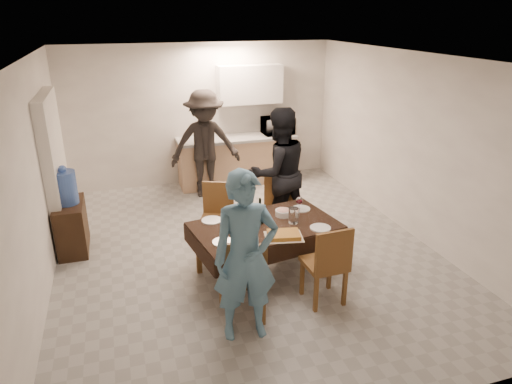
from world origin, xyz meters
TOP-DOWN VIEW (x-y plane):
  - floor at (0.00, 0.00)m, footprint 5.00×6.00m
  - ceiling at (0.00, 0.00)m, footprint 5.00×6.00m
  - wall_back at (0.00, 3.00)m, footprint 5.00×0.02m
  - wall_front at (0.00, -3.00)m, footprint 5.00×0.02m
  - wall_left at (-2.50, 0.00)m, footprint 0.02×6.00m
  - wall_right at (2.50, 0.00)m, footprint 0.02×6.00m
  - stub_partition at (-2.42, 1.20)m, footprint 0.15×1.40m
  - kitchen_base_cabinet at (0.60, 2.68)m, footprint 2.20×0.60m
  - kitchen_worktop at (0.60, 2.68)m, footprint 2.24×0.64m
  - upper_cabinet at (0.90, 2.82)m, footprint 1.20×0.34m
  - dining_table at (0.06, -0.62)m, footprint 1.88×1.28m
  - chair_near_left at (-0.39, -1.46)m, footprint 0.56×0.57m
  - chair_near_right at (0.51, -1.46)m, footprint 0.46×0.46m
  - chair_far_left at (-0.39, 0.04)m, footprint 0.57×0.58m
  - chair_far_right at (0.51, 0.04)m, footprint 0.55×0.56m
  - console at (-2.28, 0.75)m, footprint 0.38×0.76m
  - water_jug at (-2.28, 0.75)m, footprint 0.30×0.30m
  - wine_bottle at (0.01, -0.57)m, footprint 0.08×0.08m
  - water_pitcher at (0.41, -0.67)m, footprint 0.13×0.13m
  - savoury_tart at (0.16, -1.00)m, footprint 0.49×0.40m
  - salad_bowl at (0.36, -0.44)m, footprint 0.20×0.20m
  - mushroom_dish at (0.01, -0.34)m, footprint 0.20×0.20m
  - wine_glass_a at (-0.49, -0.87)m, footprint 0.09×0.09m
  - wine_glass_b at (0.61, -0.37)m, footprint 0.09×0.09m
  - wine_glass_c at (-0.14, -0.32)m, footprint 0.09×0.09m
  - plate_near_left at (-0.54, -0.92)m, footprint 0.24×0.24m
  - plate_near_right at (0.66, -0.92)m, footprint 0.25×0.25m
  - plate_far_left at (-0.54, -0.32)m, footprint 0.26×0.26m
  - plate_far_right at (0.66, -0.32)m, footprint 0.24×0.24m
  - microwave at (1.42, 2.68)m, footprint 0.58×0.40m
  - person_near at (-0.49, -1.67)m, footprint 0.67×0.47m
  - person_far at (0.61, 0.43)m, footprint 1.01×0.84m
  - person_kitchen at (-0.09, 2.23)m, footprint 1.22×0.70m

SIDE VIEW (x-z plane):
  - floor at x=0.00m, z-range -0.01..0.01m
  - console at x=-2.28m, z-range 0.00..0.70m
  - kitchen_base_cabinet at x=0.60m, z-range 0.00..0.86m
  - chair_far_right at x=0.51m, z-range 0.32..0.83m
  - chair_far_left at x=-0.39m, z-range 0.32..0.83m
  - chair_near_left at x=-0.39m, z-range 0.33..0.85m
  - chair_near_right at x=0.51m, z-range 0.33..0.85m
  - dining_table at x=0.06m, z-range 0.31..0.98m
  - plate_far_right at x=0.66m, z-range 0.68..0.69m
  - plate_near_left at x=-0.54m, z-range 0.68..0.69m
  - plate_near_right at x=0.66m, z-range 0.68..0.69m
  - plate_far_left at x=-0.54m, z-range 0.68..0.69m
  - mushroom_dish at x=0.01m, z-range 0.68..0.71m
  - savoury_tart at x=0.16m, z-range 0.68..0.73m
  - salad_bowl at x=0.36m, z-range 0.68..0.75m
  - water_pitcher at x=0.41m, z-range 0.68..0.87m
  - wine_glass_b at x=0.61m, z-range 0.68..0.88m
  - wine_glass_c at x=-0.14m, z-range 0.68..0.88m
  - wine_glass_a at x=-0.49m, z-range 0.68..0.89m
  - wine_bottle at x=0.01m, z-range 0.68..1.01m
  - person_near at x=-0.49m, z-range 0.00..1.77m
  - kitchen_worktop at x=0.60m, z-range 0.86..0.91m
  - water_jug at x=-2.28m, z-range 0.70..1.15m
  - person_far at x=0.61m, z-range 0.00..1.89m
  - person_kitchen at x=-0.09m, z-range 0.00..1.89m
  - stub_partition at x=-2.42m, z-range 0.00..2.10m
  - microwave at x=1.42m, z-range 0.91..1.23m
  - wall_back at x=0.00m, z-range 0.00..2.60m
  - wall_front at x=0.00m, z-range 0.00..2.60m
  - wall_left at x=-2.50m, z-range 0.00..2.60m
  - wall_right at x=2.50m, z-range 0.00..2.60m
  - upper_cabinet at x=0.90m, z-range 1.50..2.20m
  - ceiling at x=0.00m, z-range 2.59..2.61m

